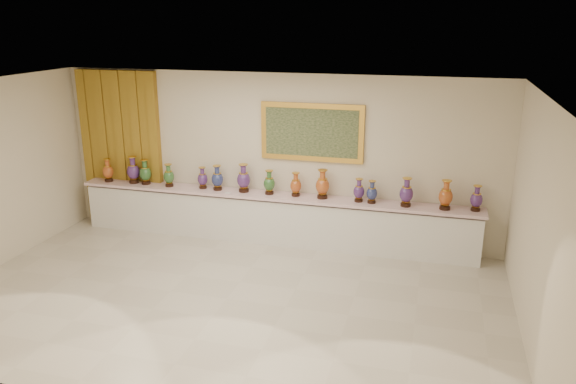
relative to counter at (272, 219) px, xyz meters
The scene contains 19 objects.
ground 2.31m from the counter, 90.00° to the right, with size 8.00×8.00×0.00m, color beige.
room 2.70m from the counter, behind, with size 8.00×8.00×8.00m.
counter is the anchor object (origin of this frame).
vase_0 3.30m from the counter, behind, with size 0.26×0.26×0.44m.
vase_1 2.80m from the counter, behind, with size 0.31×0.31×0.51m.
vase_2 2.55m from the counter, behind, with size 0.28×0.28×0.47m.
vase_3 2.07m from the counter, behind, with size 0.23×0.23×0.43m.
vase_4 1.47m from the counter, behind, with size 0.19×0.19×0.40m.
vase_5 1.22m from the counter, behind, with size 0.26×0.26×0.46m.
vase_6 0.87m from the counter, behind, with size 0.31×0.31×0.51m.
vase_7 0.66m from the counter, behind, with size 0.21×0.21×0.43m.
vase_8 0.79m from the counter, ahead, with size 0.24×0.24×0.42m.
vase_9 1.15m from the counter, ahead, with size 0.29×0.29×0.51m.
vase_10 1.68m from the counter, ahead, with size 0.22×0.22×0.40m.
vase_11 1.89m from the counter, ahead, with size 0.22×0.22×0.39m.
vase_12 2.44m from the counter, ahead, with size 0.28×0.28×0.49m.
vase_13 3.05m from the counter, ahead, with size 0.26×0.26×0.49m.
vase_14 3.51m from the counter, ahead, with size 0.21×0.21×0.42m.
label_card 0.91m from the counter, 169.78° to the right, with size 0.10×0.06×0.00m, color white.
Camera 1 is at (2.78, -6.80, 3.90)m, focal length 35.00 mm.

